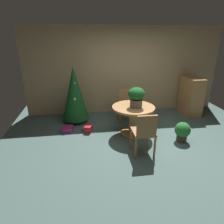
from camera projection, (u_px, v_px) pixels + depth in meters
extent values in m
plane|color=#4C6660|center=(142.00, 144.00, 4.51)|extent=(6.60, 6.60, 0.00)
cube|color=tan|center=(124.00, 71.00, 6.06)|extent=(6.00, 0.10, 2.60)
cylinder|color=#B27F4C|center=(132.00, 133.00, 4.98)|extent=(0.59, 0.59, 0.04)
cylinder|color=#B27F4C|center=(133.00, 121.00, 4.86)|extent=(0.19, 0.19, 0.64)
cylinder|color=#B27F4C|center=(133.00, 108.00, 4.73)|extent=(1.02, 1.02, 0.05)
cylinder|color=#665B51|center=(136.00, 103.00, 4.66)|extent=(0.29, 0.29, 0.19)
ellipsoid|color=#195623|center=(137.00, 94.00, 4.58)|extent=(0.39, 0.39, 0.30)
sphere|color=red|center=(142.00, 92.00, 4.60)|extent=(0.08, 0.08, 0.08)
sphere|color=red|center=(133.00, 94.00, 4.52)|extent=(0.08, 0.08, 0.08)
sphere|color=red|center=(141.00, 94.00, 4.50)|extent=(0.06, 0.06, 0.06)
sphere|color=red|center=(142.00, 94.00, 4.59)|extent=(0.05, 0.05, 0.05)
cylinder|color=#9E6B3D|center=(131.00, 139.00, 4.29)|extent=(0.04, 0.04, 0.46)
cylinder|color=#9E6B3D|center=(148.00, 137.00, 4.34)|extent=(0.04, 0.04, 0.46)
cylinder|color=#9E6B3D|center=(136.00, 149.00, 3.91)|extent=(0.04, 0.04, 0.46)
cylinder|color=#9E6B3D|center=(155.00, 147.00, 3.96)|extent=(0.04, 0.04, 0.46)
cube|color=#9E6B3D|center=(143.00, 132.00, 4.03)|extent=(0.44, 0.46, 0.05)
cube|color=#9E6B3D|center=(147.00, 126.00, 3.76)|extent=(0.39, 0.05, 0.42)
cylinder|color=#9E6B3D|center=(134.00, 116.00, 5.53)|extent=(0.04, 0.04, 0.43)
cylinder|color=#9E6B3D|center=(120.00, 117.00, 5.47)|extent=(0.04, 0.04, 0.43)
cylinder|color=#9E6B3D|center=(131.00, 111.00, 5.86)|extent=(0.04, 0.04, 0.43)
cylinder|color=#9E6B3D|center=(118.00, 112.00, 5.81)|extent=(0.04, 0.04, 0.43)
cube|color=#9E6B3D|center=(126.00, 106.00, 5.58)|extent=(0.45, 0.41, 0.05)
cube|color=#9E6B3D|center=(125.00, 96.00, 5.66)|extent=(0.41, 0.05, 0.44)
cylinder|color=brown|center=(76.00, 120.00, 5.70)|extent=(0.10, 0.10, 0.10)
cone|color=#195623|center=(75.00, 93.00, 5.41)|extent=(0.74, 0.74, 1.47)
sphere|color=silver|center=(75.00, 99.00, 5.26)|extent=(0.07, 0.07, 0.07)
sphere|color=gold|center=(84.00, 104.00, 5.56)|extent=(0.06, 0.06, 0.06)
sphere|color=red|center=(83.00, 104.00, 5.70)|extent=(0.05, 0.05, 0.05)
sphere|color=#2D51A8|center=(78.00, 95.00, 5.29)|extent=(0.06, 0.06, 0.06)
sphere|color=silver|center=(75.00, 83.00, 5.22)|extent=(0.05, 0.05, 0.05)
sphere|color=red|center=(71.00, 81.00, 5.31)|extent=(0.07, 0.07, 0.07)
sphere|color=red|center=(72.00, 79.00, 5.31)|extent=(0.07, 0.07, 0.07)
cube|color=#9E287A|center=(68.00, 129.00, 5.12)|extent=(0.28, 0.32, 0.11)
cube|color=red|center=(68.00, 129.00, 5.12)|extent=(0.26, 0.05, 0.11)
cube|color=red|center=(88.00, 129.00, 5.07)|extent=(0.24, 0.30, 0.17)
cube|color=#9E287A|center=(88.00, 129.00, 5.07)|extent=(0.17, 0.08, 0.18)
cube|color=#B27F4C|center=(191.00, 96.00, 6.07)|extent=(0.43, 0.82, 1.15)
sphere|color=#B29338|center=(184.00, 95.00, 6.02)|extent=(0.04, 0.04, 0.04)
cylinder|color=#4C382D|center=(181.00, 138.00, 4.63)|extent=(0.24, 0.24, 0.15)
sphere|color=#287533|center=(183.00, 130.00, 4.55)|extent=(0.36, 0.36, 0.36)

